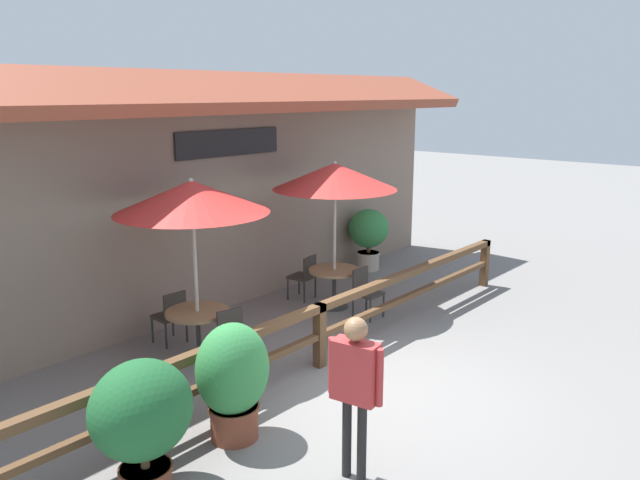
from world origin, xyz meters
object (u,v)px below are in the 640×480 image
Objects in this scene: chair_near_streetside at (234,337)px; potted_plant_tall_tropical at (369,233)px; pedestrian at (355,377)px; potted_plant_broad_leaf at (142,415)px; patio_umbrella_middle at (335,176)px; chair_middle_streetside at (366,290)px; dining_table_middle at (334,277)px; dining_table_near at (198,320)px; chair_middle_wallside at (304,275)px; chair_near_wallside at (171,314)px; patio_umbrella_near at (192,197)px; potted_plant_small_flowering at (233,377)px.

potted_plant_tall_tropical is (5.40, 1.65, 0.36)m from chair_near_streetside.
potted_plant_tall_tropical is 0.78× the size of pedestrian.
potted_plant_broad_leaf is at bearing -135.48° from chair_near_streetside.
patio_umbrella_middle reaches higher than chair_middle_streetside.
pedestrian is (-3.89, -3.49, 0.54)m from dining_table_middle.
potted_plant_broad_leaf is (-2.44, -1.43, 0.34)m from chair_near_streetside.
dining_table_near is 3.08m from chair_middle_wallside.
patio_umbrella_middle reaches higher than chair_near_wallside.
chair_near_wallside is at bearing 86.52° from dining_table_near.
chair_middle_wallside is at bearing 179.98° from chair_near_wallside.
potted_plant_tall_tropical is at bearing -175.74° from chair_near_wallside.
chair_near_streetside is 1.00× the size of chair_middle_wallside.
chair_middle_streetside is (-0.01, -0.72, -1.94)m from patio_umbrella_middle.
patio_umbrella_near is 3.63m from chair_middle_wallside.
chair_middle_wallside is (-0.01, 0.73, -1.94)m from patio_umbrella_middle.
potted_plant_small_flowering is (-4.16, -2.70, 0.26)m from chair_middle_wallside.
chair_middle_streetside is 0.63× the size of potted_plant_small_flowering.
chair_near_streetside is at bearing -84.62° from patio_umbrella_near.
patio_umbrella_near reaches higher than potted_plant_small_flowering.
patio_umbrella_middle is 3.13× the size of chair_middle_wallside.
patio_umbrella_near is 3.13× the size of chair_near_streetside.
patio_umbrella_middle reaches higher than pedestrian.
dining_table_near is at bearing 177.81° from dining_table_middle.
pedestrian is at bearing 80.35° from chair_near_wallside.
patio_umbrella_near is 2.07m from chair_near_wallside.
chair_near_streetside is at bearing 16.44° from chair_middle_wallside.
chair_near_wallside is (0.04, 0.73, -1.94)m from patio_umbrella_near.
potted_plant_small_flowering is 0.79× the size of pedestrian.
chair_near_streetside is 0.63× the size of potted_plant_tall_tropical.
patio_umbrella_near reaches higher than pedestrian.
potted_plant_tall_tropical is (5.42, 0.19, 0.36)m from chair_near_wallside.
potted_plant_small_flowering is at bearing -117.62° from chair_near_streetside.
patio_umbrella_middle is at bearing -2.19° from patio_umbrella_near.
chair_middle_streetside is (2.94, -0.11, 0.00)m from chair_near_streetside.
patio_umbrella_middle is at bearing 25.32° from potted_plant_small_flowering.
patio_umbrella_near is 1.97× the size of potted_plant_tall_tropical.
chair_middle_streetside reaches higher than dining_table_middle.
patio_umbrella_near is at bearing 88.77° from chair_near_wallside.
dining_table_near is at bearing 165.63° from chair_middle_streetside.
chair_middle_streetside is at bearing 116.65° from pedestrian.
dining_table_near is (-0.00, -0.00, -1.84)m from patio_umbrella_near.
dining_table_near is at bearing 177.81° from patio_umbrella_middle.
patio_umbrella_middle is 1.97× the size of potted_plant_broad_leaf.
chair_middle_wallside is 2.50m from potted_plant_tall_tropical.
chair_near_wallside is at bearing 153.38° from chair_middle_streetside.
dining_table_near is at bearing -97.13° from patio_umbrella_near.
pedestrian is (-0.91, -4.33, 0.64)m from chair_near_wallside.
chair_near_wallside is 5.44m from potted_plant_tall_tropical.
patio_umbrella_near is 3.13× the size of chair_near_wallside.
patio_umbrella_middle is (2.96, 0.61, 1.94)m from chair_near_streetside.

